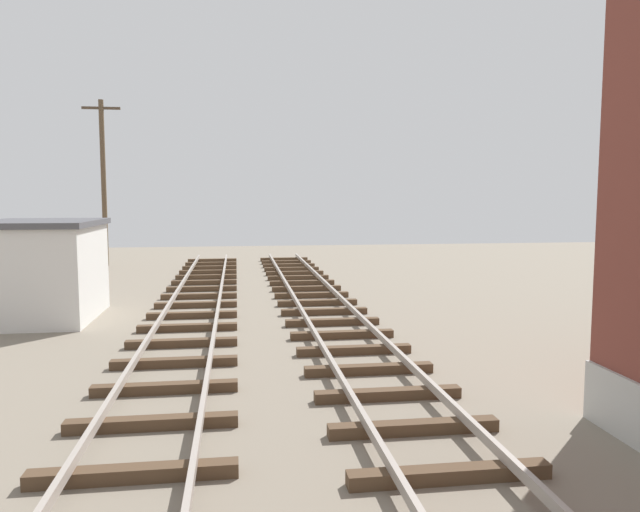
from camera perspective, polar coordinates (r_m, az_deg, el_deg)
control_hut at (r=18.33m, az=-24.92°, el=-1.20°), size 3.00×3.80×2.76m
parked_car_red at (r=27.68m, az=-27.97°, el=-0.20°), size 4.20×2.04×1.76m
utility_pole_far at (r=31.37m, az=-19.89°, el=6.83°), size 1.80×0.24×8.08m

